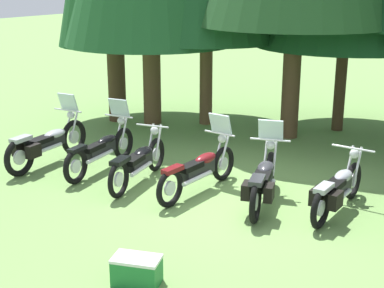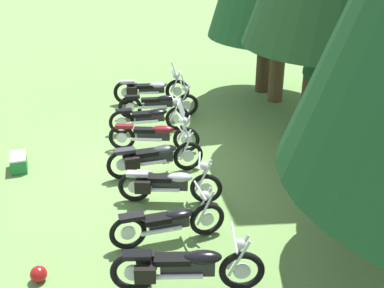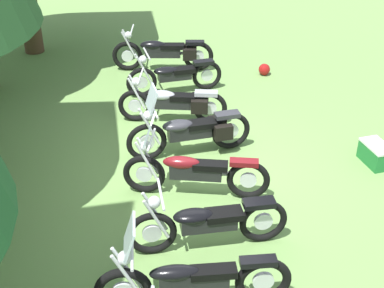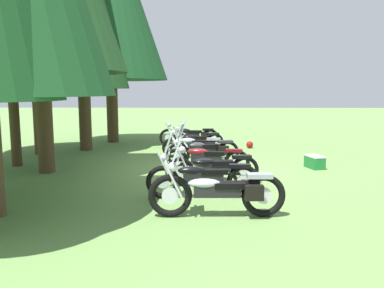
{
  "view_description": "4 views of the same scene",
  "coord_description": "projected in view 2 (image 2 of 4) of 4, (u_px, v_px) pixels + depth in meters",
  "views": [
    {
      "loc": [
        3.86,
        -8.33,
        3.74
      ],
      "look_at": [
        -1.2,
        0.58,
        0.66
      ],
      "focal_mm": 51.55,
      "sensor_mm": 36.0,
      "label": 1
    },
    {
      "loc": [
        10.04,
        0.24,
        5.19
      ],
      "look_at": [
        0.43,
        0.78,
        0.68
      ],
      "focal_mm": 43.77,
      "sensor_mm": 36.0,
      "label": 2
    },
    {
      "loc": [
        -7.59,
        0.13,
        5.07
      ],
      "look_at": [
        -0.45,
        -0.07,
        0.81
      ],
      "focal_mm": 50.3,
      "sensor_mm": 36.0,
      "label": 3
    },
    {
      "loc": [
        -10.66,
        0.04,
        2.2
      ],
      "look_at": [
        -0.52,
        0.26,
        0.79
      ],
      "focal_mm": 35.63,
      "sensor_mm": 36.0,
      "label": 4
    }
  ],
  "objects": [
    {
      "name": "motorcycle_6",
      "position": [
        169.0,
        222.0,
        8.29
      ],
      "size": [
        0.77,
        2.08,
        0.98
      ],
      "rotation": [
        0.0,
        0.0,
        1.81
      ],
      "color": "black",
      "rests_on": "ground_plane"
    },
    {
      "name": "picnic_cooler",
      "position": [
        19.0,
        162.0,
        10.87
      ],
      "size": [
        0.68,
        0.5,
        0.37
      ],
      "color": "#1E7233",
      "rests_on": "ground_plane"
    },
    {
      "name": "ground_plane",
      "position": [
        159.0,
        163.0,
        11.26
      ],
      "size": [
        80.0,
        80.0,
        0.0
      ],
      "primitive_type": "plane",
      "color": "#6B934C"
    },
    {
      "name": "motorcycle_3",
      "position": [
        155.0,
        134.0,
        11.67
      ],
      "size": [
        0.67,
        2.3,
        1.35
      ],
      "rotation": [
        0.0,
        0.0,
        1.44
      ],
      "color": "black",
      "rests_on": "ground_plane"
    },
    {
      "name": "motorcycle_0",
      "position": [
        151.0,
        89.0,
        14.82
      ],
      "size": [
        0.74,
        2.41,
        1.4
      ],
      "rotation": [
        0.0,
        0.0,
        1.6
      ],
      "color": "black",
      "rests_on": "ground_plane"
    },
    {
      "name": "motorcycle_4",
      "position": [
        155.0,
        156.0,
        10.54
      ],
      "size": [
        0.91,
        2.2,
        1.36
      ],
      "rotation": [
        0.0,
        0.0,
        1.8
      ],
      "color": "black",
      "rests_on": "ground_plane"
    },
    {
      "name": "motorcycle_2",
      "position": [
        150.0,
        117.0,
        12.78
      ],
      "size": [
        0.69,
        2.22,
        0.99
      ],
      "rotation": [
        0.0,
        0.0,
        1.71
      ],
      "color": "black",
      "rests_on": "ground_plane"
    },
    {
      "name": "motorcycle_7",
      "position": [
        185.0,
        267.0,
        7.14
      ],
      "size": [
        0.76,
        2.39,
        1.01
      ],
      "rotation": [
        0.0,
        0.0,
        1.54
      ],
      "color": "black",
      "rests_on": "ground_plane"
    },
    {
      "name": "dropped_helmet",
      "position": [
        39.0,
        274.0,
        7.47
      ],
      "size": [
        0.27,
        0.27,
        0.27
      ],
      "primitive_type": "sphere",
      "color": "maroon",
      "rests_on": "ground_plane"
    },
    {
      "name": "motorcycle_1",
      "position": [
        160.0,
        103.0,
        13.76
      ],
      "size": [
        0.68,
        2.37,
        1.36
      ],
      "rotation": [
        0.0,
        0.0,
        1.64
      ],
      "color": "black",
      "rests_on": "ground_plane"
    },
    {
      "name": "motorcycle_5",
      "position": [
        168.0,
        184.0,
        9.5
      ],
      "size": [
        0.75,
        2.13,
        0.98
      ],
      "rotation": [
        0.0,
        0.0,
        1.48
      ],
      "color": "black",
      "rests_on": "ground_plane"
    }
  ]
}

